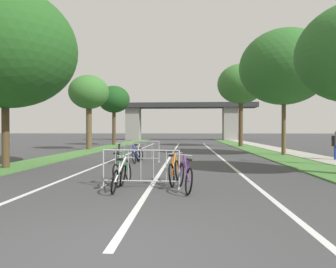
% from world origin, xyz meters
% --- Properties ---
extents(ground_plane, '(300.00, 300.00, 0.00)m').
position_xyz_m(ground_plane, '(0.00, 0.00, 0.00)').
color(ground_plane, '#3D3D3F').
extents(grass_verge_left, '(2.00, 54.66, 0.05)m').
position_xyz_m(grass_verge_left, '(-6.38, 22.36, 0.03)').
color(grass_verge_left, '#477A38').
rests_on(grass_verge_left, ground).
extents(grass_verge_right, '(2.00, 54.66, 0.05)m').
position_xyz_m(grass_verge_right, '(6.38, 22.36, 0.03)').
color(grass_verge_right, '#477A38').
rests_on(grass_verge_right, ground).
extents(sidewalk_path_right, '(1.78, 54.66, 0.08)m').
position_xyz_m(sidewalk_path_right, '(8.27, 22.36, 0.04)').
color(sidewalk_path_right, '#ADA89E').
rests_on(sidewalk_path_right, ground).
extents(lane_stripe_center, '(0.14, 31.62, 0.01)m').
position_xyz_m(lane_stripe_center, '(0.00, 15.81, 0.00)').
color(lane_stripe_center, silver).
rests_on(lane_stripe_center, ground).
extents(lane_stripe_right_lane, '(0.14, 31.62, 0.01)m').
position_xyz_m(lane_stripe_right_lane, '(2.96, 15.81, 0.00)').
color(lane_stripe_right_lane, silver).
rests_on(lane_stripe_right_lane, ground).
extents(lane_stripe_left_lane, '(0.14, 31.62, 0.01)m').
position_xyz_m(lane_stripe_left_lane, '(-2.96, 15.81, 0.00)').
color(lane_stripe_left_lane, silver).
rests_on(lane_stripe_left_lane, ground).
extents(overpass_bridge, '(24.50, 3.64, 6.09)m').
position_xyz_m(overpass_bridge, '(0.00, 45.17, 4.31)').
color(overpass_bridge, '#2D2D30').
rests_on(overpass_bridge, ground).
extents(tree_left_maple_mid, '(5.75, 5.75, 7.39)m').
position_xyz_m(tree_left_maple_mid, '(-6.44, 7.95, 4.94)').
color(tree_left_maple_mid, '#4C3823').
rests_on(tree_left_maple_mid, ground).
extents(tree_left_cypress_far, '(3.22, 3.22, 6.07)m').
position_xyz_m(tree_left_cypress_far, '(-6.99, 19.86, 4.63)').
color(tree_left_cypress_far, brown).
rests_on(tree_left_cypress_far, ground).
extents(tree_left_pine_near, '(3.36, 3.36, 6.32)m').
position_xyz_m(tree_left_pine_near, '(-6.79, 27.29, 4.85)').
color(tree_left_pine_near, '#4C3823').
rests_on(tree_left_pine_near, ground).
extents(tree_right_pine_far, '(5.51, 5.51, 7.88)m').
position_xyz_m(tree_right_pine_far, '(7.06, 15.25, 5.53)').
color(tree_right_pine_far, brown).
rests_on(tree_right_pine_far, ground).
extents(tree_right_oak_near, '(4.50, 4.50, 7.99)m').
position_xyz_m(tree_right_oak_near, '(6.18, 25.23, 6.04)').
color(tree_right_oak_near, '#4C3823').
rests_on(tree_right_oak_near, ground).
extents(crowd_barrier_nearest, '(2.19, 0.48, 1.05)m').
position_xyz_m(crowd_barrier_nearest, '(-0.27, 4.38, 0.52)').
color(crowd_barrier_nearest, '#ADADB2').
rests_on(crowd_barrier_nearest, ground).
extents(crowd_barrier_second, '(2.20, 0.57, 1.05)m').
position_xyz_m(crowd_barrier_second, '(-1.45, 10.99, 0.52)').
color(crowd_barrier_second, '#ADADB2').
rests_on(crowd_barrier_second, ground).
extents(bicycle_blue_0, '(0.49, 1.63, 0.97)m').
position_xyz_m(bicycle_blue_0, '(-1.48, 10.55, 0.36)').
color(bicycle_blue_0, black).
rests_on(bicycle_blue_0, ground).
extents(bicycle_silver_1, '(0.48, 1.66, 0.92)m').
position_xyz_m(bicycle_silver_1, '(-1.47, 11.43, 0.37)').
color(bicycle_silver_1, black).
rests_on(bicycle_silver_1, ground).
extents(bicycle_black_2, '(0.46, 1.65, 0.95)m').
position_xyz_m(bicycle_black_2, '(-2.38, 10.55, 0.38)').
color(bicycle_black_2, black).
rests_on(bicycle_black_2, ground).
extents(bicycle_green_3, '(0.50, 1.76, 0.99)m').
position_xyz_m(bicycle_green_3, '(-0.90, 4.89, 0.37)').
color(bicycle_green_3, black).
rests_on(bicycle_green_3, ground).
extents(bicycle_purple_4, '(0.50, 1.72, 0.94)m').
position_xyz_m(bicycle_purple_4, '(0.95, 4.01, 0.37)').
color(bicycle_purple_4, black).
rests_on(bicycle_purple_4, ground).
extents(bicycle_orange_5, '(0.44, 1.63, 0.91)m').
position_xyz_m(bicycle_orange_5, '(0.65, 4.93, 0.37)').
color(bicycle_orange_5, black).
rests_on(bicycle_orange_5, ground).
extents(bicycle_white_6, '(0.47, 1.67, 0.89)m').
position_xyz_m(bicycle_white_6, '(-0.78, 3.98, 0.35)').
color(bicycle_white_6, black).
rests_on(bicycle_white_6, ground).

